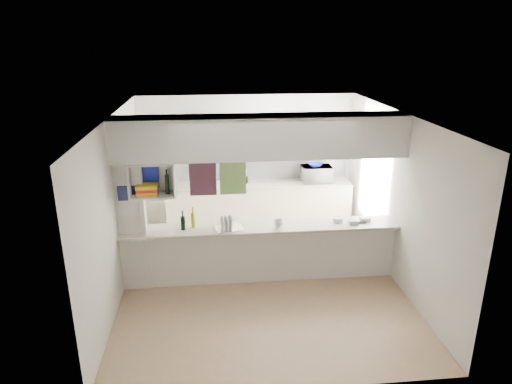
{
  "coord_description": "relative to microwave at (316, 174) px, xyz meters",
  "views": [
    {
      "loc": [
        -0.72,
        -6.33,
        3.66
      ],
      "look_at": [
        -0.02,
        0.5,
        1.3
      ],
      "focal_mm": 32.0,
      "sensor_mm": 36.0,
      "label": 1
    }
  ],
  "objects": [
    {
      "name": "knife_block",
      "position": [
        -1.44,
        0.09,
        -0.05
      ],
      "size": [
        0.13,
        0.12,
        0.21
      ],
      "primitive_type": "cube",
      "rotation": [
        0.0,
        0.0,
        0.39
      ],
      "color": "#522E1C",
      "rests_on": "bench_top"
    },
    {
      "name": "microwave",
      "position": [
        0.0,
        0.0,
        0.0
      ],
      "size": [
        0.58,
        0.39,
        0.32
      ],
      "primitive_type": "imported",
      "rotation": [
        0.0,
        0.0,
        3.14
      ],
      "color": "white",
      "rests_on": "bench_top"
    },
    {
      "name": "floor",
      "position": [
        -1.34,
        -2.09,
        -1.08
      ],
      "size": [
        4.8,
        4.8,
        0.0
      ],
      "primitive_type": "plane",
      "color": "tan",
      "rests_on": "ground"
    },
    {
      "name": "cubby_shelf",
      "position": [
        -2.9,
        -2.15,
        0.63
      ],
      "size": [
        0.65,
        0.35,
        0.5
      ],
      "color": "white",
      "rests_on": "bulkhead"
    },
    {
      "name": "dish_rack",
      "position": [
        -1.83,
        -2.13,
        -0.07
      ],
      "size": [
        0.48,
        0.4,
        0.22
      ],
      "rotation": [
        0.0,
        0.0,
        0.24
      ],
      "color": "silver",
      "rests_on": "breakfast_bar"
    },
    {
      "name": "wall_left",
      "position": [
        -3.44,
        -2.09,
        0.22
      ],
      "size": [
        0.0,
        4.8,
        4.8
      ],
      "primitive_type": "plane",
      "rotation": [
        1.57,
        0.0,
        1.57
      ],
      "color": "silver",
      "rests_on": "floor"
    },
    {
      "name": "utensil_jar",
      "position": [
        -1.39,
        0.06,
        -0.09
      ],
      "size": [
        0.09,
        0.09,
        0.13
      ],
      "primitive_type": "cylinder",
      "color": "black",
      "rests_on": "bench_top"
    },
    {
      "name": "ceiling",
      "position": [
        -1.34,
        -2.09,
        1.52
      ],
      "size": [
        4.8,
        4.8,
        0.0
      ],
      "primitive_type": "plane",
      "color": "white",
      "rests_on": "wall_back"
    },
    {
      "name": "wall_right",
      "position": [
        0.76,
        -2.09,
        0.22
      ],
      "size": [
        0.0,
        4.8,
        4.8
      ],
      "primitive_type": "plane",
      "rotation": [
        1.57,
        0.0,
        -1.57
      ],
      "color": "silver",
      "rests_on": "floor"
    },
    {
      "name": "servery_partition",
      "position": [
        -1.51,
        -2.09,
        0.58
      ],
      "size": [
        4.2,
        0.5,
        2.6
      ],
      "color": "silver",
      "rests_on": "floor"
    },
    {
      "name": "bowl",
      "position": [
        -0.04,
        -0.02,
        0.19
      ],
      "size": [
        0.27,
        0.27,
        0.07
      ],
      "primitive_type": "imported",
      "color": "#0E199E",
      "rests_on": "microwave"
    },
    {
      "name": "cup",
      "position": [
        -1.08,
        -2.16,
        -0.09
      ],
      "size": [
        0.17,
        0.17,
        0.11
      ],
      "primitive_type": "imported",
      "rotation": [
        0.0,
        0.0,
        0.24
      ],
      "color": "white",
      "rests_on": "dish_rack"
    },
    {
      "name": "plastic_tubs",
      "position": [
        0.05,
        -2.08,
        -0.13
      ],
      "size": [
        0.58,
        0.23,
        0.08
      ],
      "color": "silver",
      "rests_on": "breakfast_bar"
    },
    {
      "name": "wine_bottles",
      "position": [
        -2.42,
        -2.06,
        -0.04
      ],
      "size": [
        0.22,
        0.15,
        0.32
      ],
      "color": "black",
      "rests_on": "breakfast_bar"
    },
    {
      "name": "kitchen_run",
      "position": [
        -1.18,
        0.05,
        -0.25
      ],
      "size": [
        3.6,
        0.63,
        2.24
      ],
      "color": "beige",
      "rests_on": "floor"
    },
    {
      "name": "wall_back",
      "position": [
        -1.34,
        0.31,
        0.22
      ],
      "size": [
        4.2,
        0.0,
        4.2
      ],
      "primitive_type": "plane",
      "rotation": [
        1.57,
        0.0,
        0.0
      ],
      "color": "silver",
      "rests_on": "floor"
    }
  ]
}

